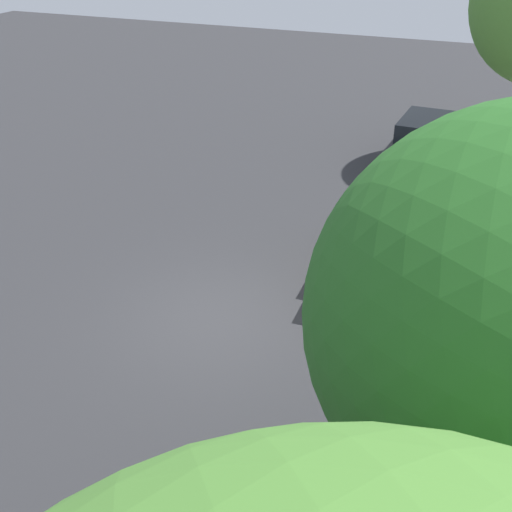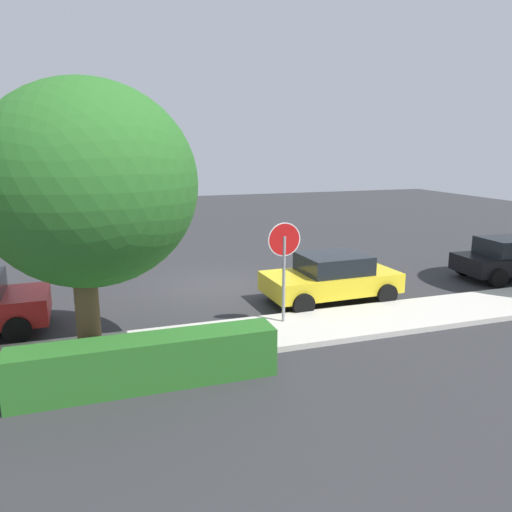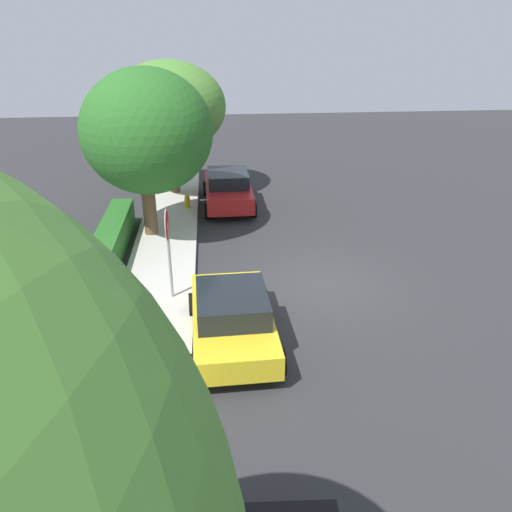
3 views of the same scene
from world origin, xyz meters
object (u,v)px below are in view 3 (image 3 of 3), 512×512
at_px(street_tree_far, 169,107).
at_px(fire_hydrant, 187,203).
at_px(parked_car_red, 228,188).
at_px(street_tree_near_corner, 147,132).
at_px(stop_sign, 168,239).
at_px(parked_car_yellow, 232,317).

relative_size(street_tree_far, fire_hydrant, 8.02).
bearing_deg(street_tree_far, parked_car_red, -125.34).
bearing_deg(street_tree_near_corner, parked_car_red, -39.86).
bearing_deg(fire_hydrant, stop_sign, 178.46).
bearing_deg(parked_car_red, stop_sign, 166.34).
relative_size(parked_car_red, street_tree_near_corner, 0.75).
relative_size(stop_sign, fire_hydrant, 3.80).
distance_m(parked_car_red, street_tree_near_corner, 5.23).
xyz_separation_m(stop_sign, parked_car_red, (7.81, -1.90, -1.13)).
relative_size(street_tree_near_corner, street_tree_far, 1.02).
height_order(parked_car_red, street_tree_far, street_tree_far).
height_order(stop_sign, parked_car_yellow, stop_sign).
distance_m(street_tree_near_corner, fire_hydrant, 4.54).
bearing_deg(parked_car_yellow, parked_car_red, -1.84).
relative_size(stop_sign, street_tree_far, 0.47).
xyz_separation_m(street_tree_far, fire_hydrant, (-2.15, -0.64, -3.50)).
distance_m(parked_car_red, street_tree_far, 4.22).
distance_m(street_tree_far, fire_hydrant, 4.16).
bearing_deg(street_tree_far, parked_car_yellow, -170.14).
bearing_deg(parked_car_red, parked_car_yellow, 178.16).
bearing_deg(parked_car_red, fire_hydrant, 106.02).
relative_size(parked_car_yellow, parked_car_red, 0.92).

